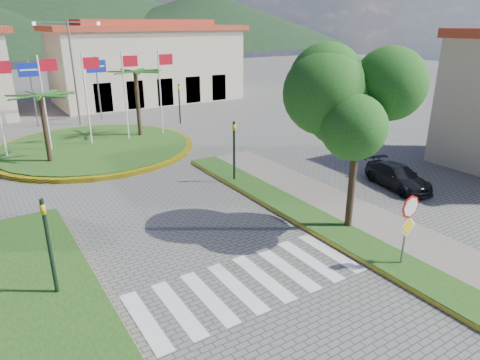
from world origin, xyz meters
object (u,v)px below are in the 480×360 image
car_dark_b (100,100)px  deciduous_tree (360,100)px  car_side_right (398,176)px  stop_sign (408,220)px  roundabout_island (94,147)px

car_dark_b → deciduous_tree: bearing=-166.3°
deciduous_tree → car_side_right: (5.51, 2.00, -4.61)m
stop_sign → car_dark_b: stop_sign is taller
stop_sign → car_side_right: (6.11, 5.04, -1.23)m
roundabout_island → stop_sign: bearing=-76.3°
deciduous_tree → car_dark_b: 32.31m
stop_sign → car_dark_b: 35.04m
stop_sign → car_dark_b: bearing=90.5°
deciduous_tree → car_dark_b: size_ratio=1.66×
roundabout_island → deciduous_tree: deciduous_tree is taller
deciduous_tree → car_dark_b: deciduous_tree is taller
roundabout_island → stop_sign: size_ratio=4.79×
roundabout_island → car_dark_b: size_ratio=3.09×
deciduous_tree → car_dark_b: (-0.91, 31.99, -4.50)m
roundabout_island → deciduous_tree: (5.50, -17.00, 5.01)m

